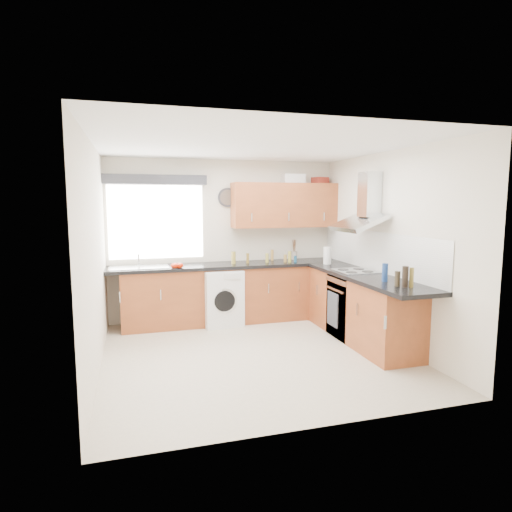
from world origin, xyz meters
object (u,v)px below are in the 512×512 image
object	(u,v)px
oven	(354,306)
extractor_hood	(364,208)
upper_cabinets	(285,205)
washing_machine	(221,297)

from	to	relation	value
oven	extractor_hood	bearing A→B (deg)	-0.00
oven	extractor_hood	world-z (taller)	extractor_hood
oven	upper_cabinets	xyz separation A→B (m)	(-0.55, 1.32, 1.38)
oven	washing_machine	bearing A→B (deg)	146.31
extractor_hood	washing_machine	size ratio (longest dim) A/B	0.93
oven	washing_machine	xyz separation A→B (m)	(-1.65, 1.10, -0.00)
upper_cabinets	washing_machine	world-z (taller)	upper_cabinets
washing_machine	oven	bearing A→B (deg)	-39.50
oven	extractor_hood	distance (m)	1.35
washing_machine	extractor_hood	bearing A→B (deg)	-37.96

